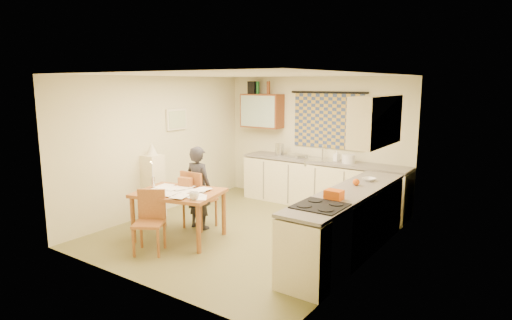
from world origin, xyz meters
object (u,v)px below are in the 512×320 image
Objects in this scene: dining_table at (180,215)px; shelf_stand at (153,186)px; stove at (319,242)px; person at (199,188)px; chair_far at (199,210)px; counter_back at (322,184)px; counter_right at (348,224)px.

dining_table is 1.26× the size of shelf_stand.
dining_table is 1.28m from shelf_stand.
person is (-2.47, 0.55, 0.22)m from stove.
shelf_stand reaches higher than dining_table.
person is 1.22× the size of shelf_stand.
chair_far is 0.71× the size of person.
counter_back is at bearing -116.94° from chair_far.
stove is 2.55m from chair_far.
shelf_stand is at bearing -0.10° from person.
stove reaches higher than counter_right.
shelf_stand is at bearing -174.37° from counter_right.
person is at bearing -115.89° from counter_back.
counter_right is 2.61× the size of shelf_stand.
dining_table is at bearing 98.10° from person.
counter_back is 1.12× the size of counter_right.
stove is 0.83× the size of shelf_stand.
chair_far reaches higher than counter_back.
chair_far is at bearing 1.82° from shelf_stand.
counter_back is 3.00m from dining_table.
counter_right is 3.16× the size of stove.
shelf_stand is (-1.07, -0.02, -0.12)m from person.
chair_far is at bearing 86.68° from dining_table.
person reaches higher than stove.
counter_back and counter_right have the same top height.
dining_table is at bearing 179.66° from stove.
person is at bearing -172.37° from counter_right.
shelf_stand is at bearing -133.42° from counter_back.
counter_right is 3.56m from shelf_stand.
shelf_stand is (-3.54, -0.35, 0.11)m from counter_right.
counter_back is 2.55m from person.
shelf_stand reaches higher than counter_back.
counter_right is at bearing 90.00° from stove.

